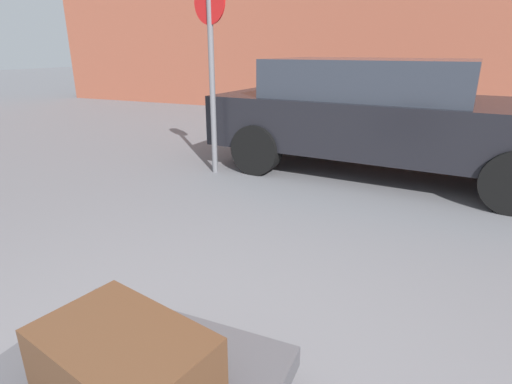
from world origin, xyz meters
name	(u,v)px	position (x,y,z in m)	size (l,w,h in m)	color
luggage_cart	(138,382)	(0.00, 0.00, 0.27)	(1.13, 0.74, 0.34)	#4C4C51
suitcase_brown_rear_right	(124,364)	(0.05, -0.11, 0.47)	(0.63, 0.41, 0.26)	#51331E
parked_car	(382,114)	(0.37, 4.40, 0.76)	(4.44, 2.21, 1.42)	black
no_parking_sign	(211,58)	(-1.58, 3.51, 1.43)	(0.48, 0.17, 2.30)	slate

